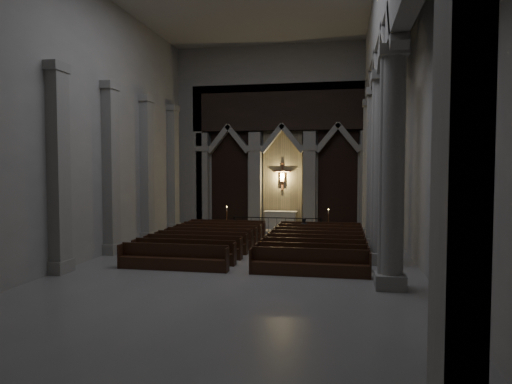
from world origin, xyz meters
The scene contains 11 objects.
room centered at (0.00, 0.00, 7.60)m, with size 24.00×24.10×12.00m.
sanctuary_wall centered at (0.00, 11.54, 6.62)m, with size 14.00×0.77×12.00m.
right_arcade centered at (5.50, 1.33, 7.83)m, with size 1.00×24.00×12.00m.
left_pilasters centered at (-6.75, 3.50, 3.91)m, with size 0.60×13.00×8.03m.
sanctuary_step centered at (0.00, 10.60, 0.07)m, with size 8.50×2.60×0.15m, color gray.
altar centered at (-0.04, 11.20, 0.70)m, with size 2.15×0.86×1.09m.
altar_rail centered at (0.00, 9.19, 0.71)m, with size 5.42×0.09×1.07m.
candle_stand_left centered at (-3.28, 9.71, 0.44)m, with size 0.27×0.27×1.62m.
candle_stand_right centered at (3.09, 9.62, 0.43)m, with size 0.27×0.27×1.57m.
pews centered at (0.00, 3.14, 0.33)m, with size 9.92×9.11×1.01m.
worshipper centered at (1.84, 6.97, 0.64)m, with size 0.47×0.31×1.28m, color black.
Camera 1 is at (3.88, -18.20, 4.04)m, focal length 32.00 mm.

